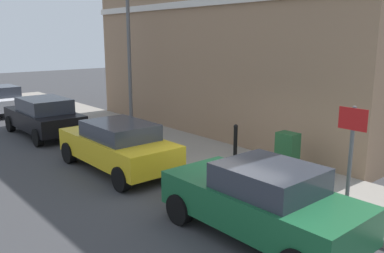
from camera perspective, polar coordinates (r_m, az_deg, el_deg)
name	(u,v)px	position (r m, az deg, el deg)	size (l,w,h in m)	color
ground	(221,194)	(10.06, 4.06, -9.52)	(80.00, 80.00, 0.00)	#38383A
sidewalk	(145,136)	(15.61, -6.61, -1.30)	(2.75, 30.00, 0.15)	gray
corner_building	(261,20)	(17.61, 9.71, 14.50)	(7.45, 13.45, 8.89)	#937256
car_green	(262,200)	(7.85, 9.76, -10.19)	(1.83, 3.97, 1.48)	#195933
car_yellow	(118,145)	(11.77, -10.40, -2.54)	(1.81, 4.18, 1.43)	gold
car_black	(44,116)	(16.75, -20.12, 1.40)	(1.85, 4.15, 1.48)	black
car_white	(0,99)	(22.52, -25.46, 3.46)	(1.90, 4.07, 1.40)	silver
utility_cabinet	(287,155)	(11.11, 13.23, -3.97)	(0.46, 0.61, 1.15)	#1E4C28
bollard_near_cabinet	(235,140)	(12.40, 6.13, -1.88)	(0.14, 0.14, 1.04)	black
street_sign	(351,146)	(8.61, 21.49, -2.52)	(0.08, 0.60, 2.30)	#59595B
lamppost	(129,49)	(16.13, -8.85, 10.67)	(0.20, 0.44, 5.72)	#59595B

